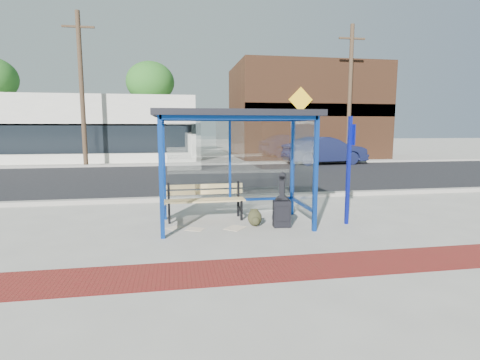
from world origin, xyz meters
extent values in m
plane|color=#B2ADA0|center=(0.00, 0.00, 0.00)|extent=(120.00, 120.00, 0.00)
cube|color=maroon|center=(0.00, -2.60, 0.01)|extent=(60.00, 1.00, 0.01)
cube|color=gray|center=(0.00, 2.90, 0.06)|extent=(60.00, 0.25, 0.12)
cube|color=black|center=(0.00, 8.00, 0.00)|extent=(60.00, 10.00, 0.00)
cube|color=gray|center=(0.00, 13.10, 0.06)|extent=(60.00, 0.25, 0.12)
cube|color=#B2ADA0|center=(0.00, 15.00, 0.00)|extent=(60.00, 4.00, 0.01)
cube|color=navy|center=(-1.50, -0.75, 1.15)|extent=(0.08, 0.08, 2.30)
cube|color=navy|center=(1.50, -0.75, 1.15)|extent=(0.08, 0.08, 2.30)
cube|color=navy|center=(-1.50, 0.75, 1.15)|extent=(0.08, 0.08, 2.30)
cube|color=navy|center=(1.50, 0.75, 1.15)|extent=(0.08, 0.08, 2.30)
cube|color=navy|center=(0.00, 0.75, 2.26)|extent=(3.00, 0.08, 0.08)
cube|color=navy|center=(0.00, -0.75, 2.26)|extent=(3.00, 0.08, 0.08)
cube|color=navy|center=(-1.50, 0.00, 2.26)|extent=(0.08, 1.50, 0.08)
cube|color=navy|center=(1.50, 0.00, 2.26)|extent=(0.08, 1.50, 0.08)
cube|color=navy|center=(0.00, 0.75, 0.40)|extent=(3.00, 0.08, 0.06)
cube|color=navy|center=(-1.50, 0.00, 0.40)|extent=(0.08, 1.50, 0.06)
cube|color=navy|center=(1.50, 0.00, 0.40)|extent=(0.08, 1.50, 0.06)
cube|color=navy|center=(0.00, 0.75, 1.35)|extent=(0.05, 0.05, 1.90)
cube|color=silver|center=(0.00, 0.75, 1.31)|extent=(2.84, 0.01, 1.82)
cube|color=silver|center=(-1.50, 0.00, 1.31)|extent=(0.02, 1.34, 1.82)
cube|color=silver|center=(1.50, 0.00, 1.31)|extent=(0.02, 1.34, 1.82)
cube|color=black|center=(0.00, 0.00, 2.36)|extent=(3.30, 1.80, 0.12)
cube|color=silver|center=(-9.00, 18.00, 2.00)|extent=(18.00, 6.00, 4.00)
cube|color=black|center=(-9.00, 15.05, 2.00)|extent=(18.00, 0.10, 0.60)
cube|color=black|center=(-9.00, 14.98, 1.40)|extent=(17.00, 0.04, 1.60)
cube|color=#59331E|center=(8.00, 18.50, 3.20)|extent=(10.00, 7.00, 6.40)
cube|color=black|center=(8.00, 15.05, 3.20)|extent=(10.00, 0.10, 0.80)
cube|color=yellow|center=(6.50, 14.95, 3.80)|extent=(1.56, 0.06, 1.56)
cylinder|color=#4C3826|center=(-3.00, 22.00, 2.50)|extent=(0.36, 0.36, 5.00)
ellipsoid|color=#1E5A19|center=(-3.00, 22.00, 5.50)|extent=(3.60, 3.60, 3.06)
cylinder|color=#4C3826|center=(12.50, 22.00, 2.50)|extent=(0.36, 0.36, 5.00)
ellipsoid|color=#1E5A19|center=(12.50, 22.00, 5.50)|extent=(3.60, 3.60, 3.06)
cylinder|color=#4C3826|center=(-6.00, 13.40, 4.00)|extent=(0.24, 0.24, 8.00)
cube|color=#4C3826|center=(-6.00, 13.40, 7.20)|extent=(1.60, 0.10, 0.10)
cylinder|color=#4C3826|center=(9.00, 13.40, 4.00)|extent=(0.24, 0.24, 8.00)
cube|color=#4C3826|center=(9.00, 13.40, 7.20)|extent=(1.60, 0.10, 0.10)
cube|color=black|center=(-1.40, 0.33, 0.23)|extent=(0.05, 0.05, 0.45)
cube|color=black|center=(-1.41, 0.72, 0.43)|extent=(0.05, 0.05, 0.85)
cube|color=black|center=(-1.40, 0.53, 0.23)|extent=(0.06, 0.41, 0.05)
cube|color=black|center=(0.21, 0.38, 0.23)|extent=(0.05, 0.05, 0.45)
cube|color=black|center=(0.20, 0.77, 0.43)|extent=(0.05, 0.05, 0.85)
cube|color=black|center=(0.20, 0.57, 0.23)|extent=(0.06, 0.41, 0.05)
cube|color=tan|center=(-0.60, 0.38, 0.45)|extent=(1.80, 0.14, 0.04)
cube|color=tan|center=(-0.60, 0.49, 0.45)|extent=(1.80, 0.14, 0.04)
cube|color=tan|center=(-0.60, 0.61, 0.45)|extent=(1.80, 0.14, 0.04)
cube|color=tan|center=(-0.60, 0.72, 0.45)|extent=(1.80, 0.14, 0.04)
cube|color=tan|center=(-0.61, 0.76, 0.60)|extent=(1.80, 0.08, 0.10)
cube|color=tan|center=(-0.61, 0.76, 0.74)|extent=(1.80, 0.08, 0.10)
cylinder|color=black|center=(0.94, -0.31, 0.20)|extent=(0.41, 0.26, 0.40)
cylinder|color=black|center=(0.94, -0.31, 0.51)|extent=(0.35, 0.23, 0.33)
cube|color=black|center=(0.94, -0.31, 0.35)|extent=(0.30, 0.22, 0.47)
cube|color=black|center=(0.94, -0.31, 0.83)|extent=(0.13, 0.13, 0.47)
cube|color=black|center=(0.94, -0.31, 1.04)|extent=(0.17, 0.14, 0.09)
cube|color=black|center=(0.93, -0.35, 0.29)|extent=(0.37, 0.25, 0.56)
cylinder|color=black|center=(0.80, -0.33, 0.03)|extent=(0.07, 0.21, 0.05)
cylinder|color=black|center=(1.07, -0.36, 0.03)|extent=(0.07, 0.21, 0.05)
cube|color=black|center=(0.93, -0.35, 0.60)|extent=(0.23, 0.06, 0.04)
cube|color=black|center=(0.92, -0.46, 0.30)|extent=(0.28, 0.04, 0.30)
ellipsoid|color=#292917|center=(0.40, -0.15, 0.18)|extent=(0.31, 0.22, 0.36)
ellipsoid|color=#292917|center=(0.40, -0.26, 0.13)|extent=(0.18, 0.12, 0.19)
cube|color=#292917|center=(0.40, -0.13, 0.35)|extent=(0.10, 0.04, 0.03)
cube|color=#0D1894|center=(2.40, -0.32, 1.16)|extent=(0.07, 0.07, 2.31)
cube|color=#0D1894|center=(2.44, -0.32, 1.93)|extent=(0.03, 0.29, 0.43)
cube|color=white|center=(-1.28, -0.03, 0.00)|extent=(0.43, 0.42, 0.01)
cube|color=white|center=(-0.04, -0.27, 0.00)|extent=(0.53, 0.54, 0.01)
cube|color=white|center=(-0.87, -0.22, 0.00)|extent=(0.44, 0.41, 0.01)
imported|color=#181E45|center=(7.18, 12.51, 0.78)|extent=(4.91, 2.21, 1.56)
cylinder|color=#A70B0C|center=(9.90, 13.46, 0.29)|extent=(0.19, 0.19, 0.58)
sphere|color=#A70B0C|center=(9.90, 13.46, 0.60)|extent=(0.21, 0.21, 0.21)
cylinder|color=#A70B0C|center=(9.90, 13.46, 0.38)|extent=(0.32, 0.21, 0.10)
camera|label=1|loc=(-1.22, -7.74, 2.07)|focal=28.00mm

